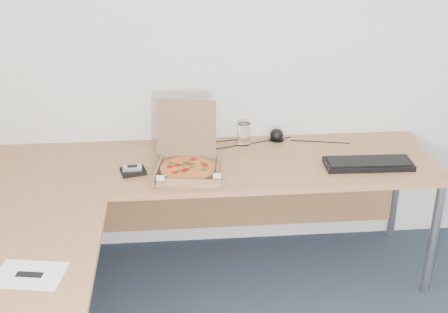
{
  "coord_description": "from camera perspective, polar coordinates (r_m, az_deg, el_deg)",
  "views": [
    {
      "loc": [
        -0.7,
        -1.59,
        2.17
      ],
      "look_at": [
        -0.45,
        1.28,
        0.82
      ],
      "focal_mm": 47.93,
      "sensor_mm": 36.0,
      "label": 1
    }
  ],
  "objects": [
    {
      "name": "cable_bundle",
      "position": [
        3.57,
        2.88,
        1.31
      ],
      "size": [
        0.53,
        0.11,
        0.01
      ],
      "primitive_type": null,
      "rotation": [
        0.0,
        0.0,
        0.14
      ],
      "color": "black",
      "rests_on": "desk"
    },
    {
      "name": "keyboard",
      "position": [
        3.37,
        13.6,
        -0.68
      ],
      "size": [
        0.48,
        0.19,
        0.03
      ],
      "primitive_type": "cube",
      "rotation": [
        0.0,
        0.0,
        -0.03
      ],
      "color": "black",
      "rests_on": "desk"
    },
    {
      "name": "pizza_box",
      "position": [
        3.21,
        -3.48,
        -0.8
      ],
      "size": [
        0.33,
        0.39,
        0.34
      ],
      "rotation": [
        0.0,
        0.0,
        -0.15
      ],
      "color": "#946B4B",
      "rests_on": "desk"
    },
    {
      "name": "paper_sheet",
      "position": [
        2.55,
        -18.07,
        -10.67
      ],
      "size": [
        0.3,
        0.24,
        0.0
      ],
      "primitive_type": "cube",
      "rotation": [
        0.0,
        0.0,
        -0.17
      ],
      "color": "white",
      "rests_on": "desk"
    },
    {
      "name": "wallet",
      "position": [
        3.24,
        -8.66,
        -1.39
      ],
      "size": [
        0.15,
        0.13,
        0.02
      ],
      "primitive_type": "cube",
      "rotation": [
        0.0,
        0.0,
        0.25
      ],
      "color": "black",
      "rests_on": "desk"
    },
    {
      "name": "desk",
      "position": [
        2.96,
        -6.74,
        -4.86
      ],
      "size": [
        2.5,
        2.2,
        0.73
      ],
      "color": "#AF7648",
      "rests_on": "ground"
    },
    {
      "name": "phone",
      "position": [
        3.23,
        -8.73,
        -1.08
      ],
      "size": [
        0.1,
        0.06,
        0.02
      ],
      "primitive_type": "cube",
      "rotation": [
        0.0,
        0.0,
        0.04
      ],
      "color": "#B2B5BA",
      "rests_on": "wallet"
    },
    {
      "name": "drinking_glass",
      "position": [
        3.53,
        1.93,
        2.14
      ],
      "size": [
        0.08,
        0.08,
        0.13
      ],
      "primitive_type": "cylinder",
      "color": "white",
      "rests_on": "desk"
    },
    {
      "name": "dome_speaker",
      "position": [
        3.61,
        5.05,
        2.13
      ],
      "size": [
        0.09,
        0.09,
        0.08
      ],
      "primitive_type": "ellipsoid",
      "color": "black",
      "rests_on": "desk"
    },
    {
      "name": "room_shell",
      "position": [
        1.97,
        16.52,
        -3.91
      ],
      "size": [
        3.5,
        3.5,
        2.5
      ],
      "primitive_type": null,
      "color": "silver",
      "rests_on": "ground"
    }
  ]
}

